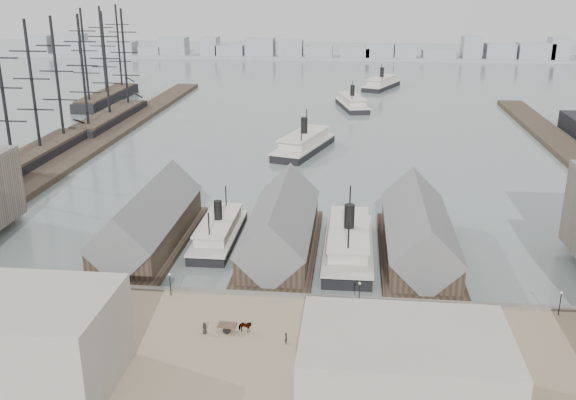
# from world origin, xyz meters

# --- Properties ---
(ground) EXTENTS (900.00, 900.00, 0.00)m
(ground) POSITION_xyz_m (0.00, 0.00, 0.00)
(ground) COLOR slate
(ground) RESTS_ON ground
(quay) EXTENTS (180.00, 30.00, 2.00)m
(quay) POSITION_xyz_m (0.00, -20.00, 1.00)
(quay) COLOR #7A6952
(quay) RESTS_ON ground
(seawall) EXTENTS (180.00, 1.20, 2.30)m
(seawall) POSITION_xyz_m (0.00, -5.20, 1.15)
(seawall) COLOR #59544C
(seawall) RESTS_ON ground
(west_wharf) EXTENTS (10.00, 220.00, 1.60)m
(west_wharf) POSITION_xyz_m (-68.00, 100.00, 0.80)
(west_wharf) COLOR #2D231C
(west_wharf) RESTS_ON ground
(ferry_shed_west) EXTENTS (14.00, 42.00, 12.60)m
(ferry_shed_west) POSITION_xyz_m (-26.00, 16.88, 4.64)
(ferry_shed_west) COLOR #2D231C
(ferry_shed_west) RESTS_ON ground
(ferry_shed_center) EXTENTS (14.00, 42.00, 12.60)m
(ferry_shed_center) POSITION_xyz_m (0.00, 16.88, 4.64)
(ferry_shed_center) COLOR #2D231C
(ferry_shed_center) RESTS_ON ground
(ferry_shed_east) EXTENTS (14.00, 42.00, 12.60)m
(ferry_shed_east) POSITION_xyz_m (26.00, 16.88, 4.64)
(ferry_shed_east) COLOR #2D231C
(ferry_shed_east) RESTS_ON ground
(street_bldg_center) EXTENTS (24.00, 16.00, 10.00)m
(street_bldg_center) POSITION_xyz_m (20.00, -32.00, 7.00)
(street_bldg_center) COLOR gray
(street_bldg_center) RESTS_ON quay
(lamp_post_near_w) EXTENTS (0.44, 0.44, 3.92)m
(lamp_post_near_w) POSITION_xyz_m (-15.00, -7.00, 4.71)
(lamp_post_near_w) COLOR black
(lamp_post_near_w) RESTS_ON quay
(lamp_post_near_e) EXTENTS (0.44, 0.44, 3.92)m
(lamp_post_near_e) POSITION_xyz_m (15.00, -7.00, 4.71)
(lamp_post_near_e) COLOR black
(lamp_post_near_e) RESTS_ON quay
(lamp_post_far_e) EXTENTS (0.44, 0.44, 3.92)m
(lamp_post_far_e) POSITION_xyz_m (45.00, -7.00, 4.71)
(lamp_post_far_e) COLOR black
(lamp_post_far_e) RESTS_ON quay
(far_shore) EXTENTS (500.00, 40.00, 15.72)m
(far_shore) POSITION_xyz_m (-2.07, 334.14, 3.91)
(far_shore) COLOR gray
(far_shore) RESTS_ON ground
(ferry_docked_west) EXTENTS (7.61, 25.37, 9.06)m
(ferry_docked_west) POSITION_xyz_m (-13.00, 20.67, 2.12)
(ferry_docked_west) COLOR black
(ferry_docked_west) RESTS_ON ground
(ferry_docked_east) EXTENTS (9.08, 30.26, 10.81)m
(ferry_docked_east) POSITION_xyz_m (13.00, 16.50, 2.53)
(ferry_docked_east) COLOR black
(ferry_docked_east) RESTS_ON ground
(ferry_open_near) EXTENTS (18.16, 32.91, 11.26)m
(ferry_open_near) POSITION_xyz_m (-1.69, 92.61, 2.64)
(ferry_open_near) COLOR black
(ferry_open_near) RESTS_ON ground
(ferry_open_mid) EXTENTS (14.87, 29.36, 10.06)m
(ferry_open_mid) POSITION_xyz_m (12.13, 163.48, 2.36)
(ferry_open_mid) COLOR black
(ferry_open_mid) RESTS_ON ground
(ferry_open_far) EXTENTS (19.75, 31.09, 10.69)m
(ferry_open_far) POSITION_xyz_m (25.62, 215.09, 2.51)
(ferry_open_far) COLOR black
(ferry_open_far) RESTS_ON ground
(sailing_ship_near) EXTENTS (9.69, 66.76, 39.84)m
(sailing_ship_near) POSITION_xyz_m (-76.44, 66.44, 2.93)
(sailing_ship_near) COLOR black
(sailing_ship_near) RESTS_ON ground
(sailing_ship_mid) EXTENTS (9.63, 55.66, 39.61)m
(sailing_ship_mid) POSITION_xyz_m (-74.43, 123.77, 2.84)
(sailing_ship_mid) COLOR black
(sailing_ship_mid) RESTS_ON ground
(sailing_ship_far) EXTENTS (9.62, 53.42, 39.53)m
(sailing_ship_far) POSITION_xyz_m (-92.03, 166.45, 2.85)
(sailing_ship_far) COLOR black
(sailing_ship_far) RESTS_ON ground
(horse_cart_left) EXTENTS (4.71, 3.67, 1.67)m
(horse_cart_left) POSITION_xyz_m (-34.25, -19.27, 2.84)
(horse_cart_left) COLOR black
(horse_cart_left) RESTS_ON quay
(horse_cart_center) EXTENTS (4.98, 1.67, 1.71)m
(horse_cart_center) POSITION_xyz_m (-1.97, -16.91, 2.85)
(horse_cart_center) COLOR black
(horse_cart_center) RESTS_ON quay
(horse_cart_right) EXTENTS (4.81, 3.12, 1.57)m
(horse_cart_right) POSITION_xyz_m (27.32, -22.19, 2.80)
(horse_cart_right) COLOR black
(horse_cart_right) RESTS_ON quay
(pedestrian_1) EXTENTS (0.83, 0.98, 1.79)m
(pedestrian_1) POSITION_xyz_m (-34.54, -16.02, 2.89)
(pedestrian_1) COLOR black
(pedestrian_1) RESTS_ON quay
(pedestrian_2) EXTENTS (0.84, 1.23, 1.75)m
(pedestrian_2) POSITION_xyz_m (-21.46, -12.33, 2.87)
(pedestrian_2) COLOR black
(pedestrian_2) RESTS_ON quay
(pedestrian_3) EXTENTS (0.82, 1.16, 1.82)m
(pedestrian_3) POSITION_xyz_m (-19.10, -22.76, 2.91)
(pedestrian_3) COLOR black
(pedestrian_3) RESTS_ON quay
(pedestrian_4) EXTENTS (0.94, 1.02, 1.75)m
(pedestrian_4) POSITION_xyz_m (-6.96, -17.89, 2.88)
(pedestrian_4) COLOR black
(pedestrian_4) RESTS_ON quay
(pedestrian_5) EXTENTS (0.58, 0.70, 1.69)m
(pedestrian_5) POSITION_xyz_m (4.93, -19.36, 2.84)
(pedestrian_5) COLOR black
(pedestrian_5) RESTS_ON quay
(pedestrian_6) EXTENTS (0.74, 0.88, 1.58)m
(pedestrian_6) POSITION_xyz_m (19.68, -8.00, 2.79)
(pedestrian_6) COLOR black
(pedestrian_6) RESTS_ON quay
(pedestrian_7) EXTENTS (1.24, 0.87, 1.74)m
(pedestrian_7) POSITION_xyz_m (34.11, -26.22, 2.87)
(pedestrian_7) COLOR black
(pedestrian_7) RESTS_ON quay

